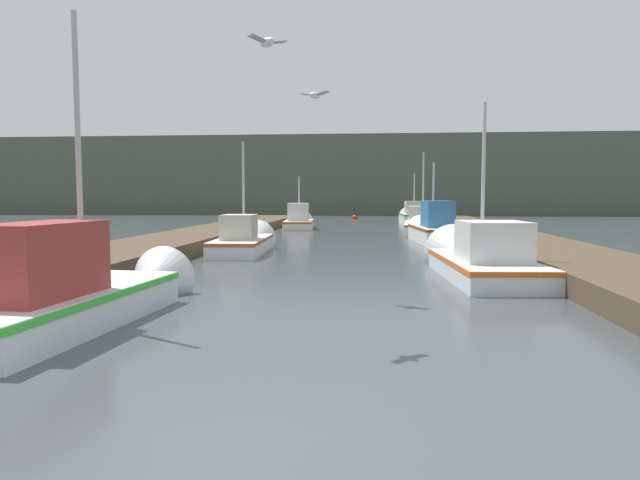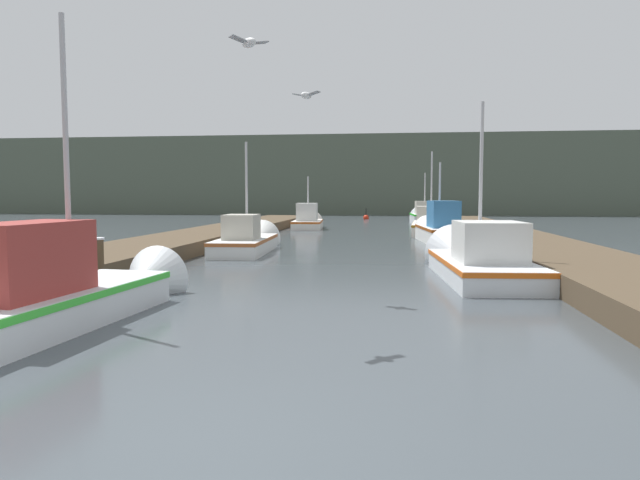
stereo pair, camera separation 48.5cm
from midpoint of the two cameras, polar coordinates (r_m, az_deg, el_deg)
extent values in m
plane|color=#3D4449|center=(4.41, -9.72, -20.91)|extent=(200.00, 200.00, 0.00)
cube|color=#4C3D2B|center=(21.09, -12.42, -0.09)|extent=(2.84, 40.00, 0.45)
cube|color=#4C3D2B|center=(20.42, 20.48, -0.42)|extent=(2.84, 40.00, 0.45)
cube|color=#4C5647|center=(60.80, 6.10, 6.27)|extent=(120.00, 16.00, 7.49)
cube|color=silver|center=(8.99, -23.39, -6.24)|extent=(1.67, 4.40, 0.53)
cube|color=green|center=(8.95, -23.43, -4.93)|extent=(1.70, 4.43, 0.10)
cone|color=silver|center=(11.18, -15.73, -3.97)|extent=(1.33, 0.98, 1.27)
cube|color=#99332D|center=(8.45, -25.64, -1.74)|extent=(1.01, 1.85, 1.00)
cylinder|color=#B2B2B7|center=(9.13, -22.66, 8.13)|extent=(0.08, 0.08, 3.96)
cube|color=silver|center=(13.25, 16.95, -2.82)|extent=(2.07, 4.66, 0.48)
cube|color=#D85D18|center=(13.22, 16.97, -2.06)|extent=(2.11, 4.69, 0.10)
cone|color=silver|center=(16.00, 14.50, -1.53)|extent=(1.74, 1.27, 1.66)
cube|color=silver|center=(12.63, 17.64, -0.16)|extent=(1.44, 1.59, 0.85)
cylinder|color=#B2B2B7|center=(13.48, 16.79, 5.76)|extent=(0.08, 0.08, 3.49)
cube|color=silver|center=(18.64, -6.76, -0.54)|extent=(1.68, 4.34, 0.50)
cube|color=#AA5728|center=(18.63, -6.77, 0.04)|extent=(1.71, 4.37, 0.10)
cone|color=silver|center=(21.23, -5.39, 0.09)|extent=(1.44, 1.07, 1.40)
cube|color=#B2AD9E|center=(18.07, -7.11, 1.32)|extent=(1.06, 1.37, 0.78)
cylinder|color=#B2B2B7|center=(18.88, -6.63, 5.02)|extent=(0.08, 0.08, 3.12)
cube|color=silver|center=(23.17, 12.55, 0.54)|extent=(1.81, 4.40, 0.63)
cube|color=#903D0E|center=(23.15, 12.56, 1.17)|extent=(1.85, 4.43, 0.10)
cone|color=silver|center=(25.73, 11.45, 0.94)|extent=(1.42, 1.05, 1.34)
cube|color=#2D6699|center=(22.60, 12.84, 2.54)|extent=(1.19, 1.76, 1.03)
cylinder|color=#B2B2B7|center=(23.43, 12.46, 4.48)|extent=(0.08, 0.08, 2.55)
cube|color=silver|center=(27.96, 11.52, 1.15)|extent=(2.03, 5.23, 0.56)
cube|color=#956915|center=(27.95, 11.53, 1.60)|extent=(2.06, 5.26, 0.10)
cone|color=silver|center=(31.02, 11.45, 1.48)|extent=(1.68, 1.10, 1.62)
cube|color=#B2AD9E|center=(27.29, 11.56, 2.49)|extent=(1.42, 1.63, 0.80)
cylinder|color=#B2B2B7|center=(28.30, 11.57, 5.21)|extent=(0.08, 0.08, 3.42)
cube|color=silver|center=(31.78, -0.80, 1.56)|extent=(1.83, 3.90, 0.47)
cube|color=#B54F15|center=(31.77, -0.80, 1.87)|extent=(1.86, 3.93, 0.10)
cone|color=silver|center=(34.07, -0.57, 1.76)|extent=(1.52, 0.91, 1.46)
cube|color=silver|center=(31.28, -0.86, 2.82)|extent=(1.21, 1.51, 0.96)
cylinder|color=#B2B2B7|center=(32.02, -0.78, 4.19)|extent=(0.08, 0.08, 2.45)
cube|color=silver|center=(37.21, 10.82, 2.08)|extent=(1.83, 3.81, 0.69)
cube|color=green|center=(37.20, 10.82, 2.52)|extent=(1.86, 3.85, 0.10)
cone|color=silver|center=(39.45, 10.45, 2.22)|extent=(1.60, 0.85, 1.56)
cube|color=#B2AD9E|center=(36.72, 10.92, 3.22)|extent=(1.35, 1.34, 0.81)
cylinder|color=#B2B2B7|center=(37.46, 10.81, 4.62)|extent=(0.08, 0.08, 2.61)
cylinder|color=#473523|center=(12.10, -20.26, -2.33)|extent=(0.24, 0.24, 1.00)
cylinder|color=silver|center=(12.05, -20.33, 0.14)|extent=(0.27, 0.27, 0.04)
cylinder|color=#473523|center=(31.84, 13.39, 1.90)|extent=(0.28, 0.28, 0.98)
cylinder|color=silver|center=(31.83, 13.41, 2.81)|extent=(0.33, 0.33, 0.04)
sphere|color=red|center=(44.27, 4.94, 2.24)|extent=(0.44, 0.44, 0.44)
cylinder|color=black|center=(44.25, 4.94, 2.85)|extent=(0.06, 0.06, 0.50)
ellipsoid|color=white|center=(7.98, -5.29, 19.05)|extent=(0.29, 0.30, 0.12)
cube|color=gray|center=(7.92, -6.19, 19.31)|extent=(0.28, 0.27, 0.07)
cube|color=gray|center=(8.05, -4.40, 19.06)|extent=(0.28, 0.27, 0.07)
ellipsoid|color=white|center=(10.75, -0.05, 14.25)|extent=(0.24, 0.31, 0.12)
cube|color=gray|center=(10.83, -0.69, 14.29)|extent=(0.30, 0.22, 0.07)
cube|color=gray|center=(10.68, 0.59, 14.42)|extent=(0.30, 0.22, 0.07)
camera|label=1|loc=(0.24, -89.12, 0.07)|focal=32.00mm
camera|label=2|loc=(0.24, 90.88, -0.07)|focal=32.00mm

